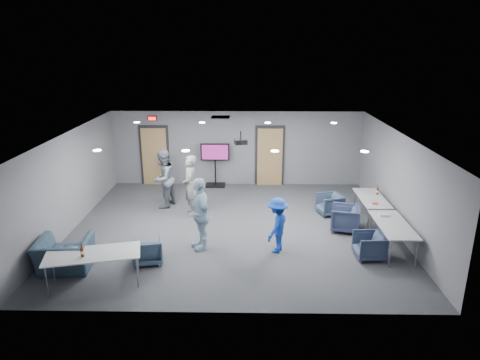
{
  "coord_description": "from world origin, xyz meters",
  "views": [
    {
      "loc": [
        0.39,
        -11.11,
        4.97
      ],
      "look_at": [
        0.18,
        0.71,
        1.2
      ],
      "focal_mm": 32.0,
      "sensor_mm": 36.0,
      "label": 1
    }
  ],
  "objects_px": {
    "chair_front_a": "(147,250)",
    "table_front_left": "(93,255)",
    "projector": "(241,142)",
    "person_a": "(190,185)",
    "chair_right_c": "(369,246)",
    "person_d": "(277,225)",
    "bottle_right": "(377,191)",
    "person_b": "(163,179)",
    "person_c": "(200,214)",
    "table_right_b": "(393,226)",
    "tv_stand": "(215,162)",
    "chair_front_b": "(65,255)",
    "chair_right_a": "(330,204)",
    "table_right_a": "(372,199)",
    "bottle_front": "(82,252)",
    "chair_right_b": "(345,218)"
  },
  "relations": [
    {
      "from": "chair_front_a",
      "to": "tv_stand",
      "type": "xyz_separation_m",
      "value": [
        1.2,
        5.75,
        0.58
      ]
    },
    {
      "from": "table_front_left",
      "to": "table_right_a",
      "type": "bearing_deg",
      "value": 13.94
    },
    {
      "from": "table_right_a",
      "to": "projector",
      "type": "bearing_deg",
      "value": 92.13
    },
    {
      "from": "person_c",
      "to": "bottle_right",
      "type": "bearing_deg",
      "value": 90.46
    },
    {
      "from": "person_b",
      "to": "chair_right_a",
      "type": "xyz_separation_m",
      "value": [
        5.16,
        -0.53,
        -0.62
      ]
    },
    {
      "from": "table_front_left",
      "to": "projector",
      "type": "bearing_deg",
      "value": 34.54
    },
    {
      "from": "person_d",
      "to": "chair_right_c",
      "type": "distance_m",
      "value": 2.27
    },
    {
      "from": "table_right_a",
      "to": "table_right_b",
      "type": "relative_size",
      "value": 0.95
    },
    {
      "from": "person_c",
      "to": "table_front_left",
      "type": "bearing_deg",
      "value": -72.12
    },
    {
      "from": "person_d",
      "to": "chair_right_a",
      "type": "distance_m",
      "value": 3.09
    },
    {
      "from": "chair_front_a",
      "to": "table_right_b",
      "type": "relative_size",
      "value": 0.38
    },
    {
      "from": "chair_front_a",
      "to": "person_a",
      "type": "bearing_deg",
      "value": -115.15
    },
    {
      "from": "person_c",
      "to": "person_a",
      "type": "bearing_deg",
      "value": 171.28
    },
    {
      "from": "table_right_a",
      "to": "table_front_left",
      "type": "relative_size",
      "value": 0.83
    },
    {
      "from": "person_c",
      "to": "chair_right_b",
      "type": "height_order",
      "value": "person_c"
    },
    {
      "from": "chair_front_b",
      "to": "tv_stand",
      "type": "relative_size",
      "value": 0.74
    },
    {
      "from": "chair_right_b",
      "to": "person_a",
      "type": "bearing_deg",
      "value": -89.97
    },
    {
      "from": "chair_right_a",
      "to": "chair_front_b",
      "type": "xyz_separation_m",
      "value": [
        -6.68,
        -3.51,
        0.07
      ]
    },
    {
      "from": "person_b",
      "to": "chair_front_a",
      "type": "relative_size",
      "value": 2.66
    },
    {
      "from": "table_right_a",
      "to": "bottle_front",
      "type": "xyz_separation_m",
      "value": [
        -7.05,
        -3.72,
        0.16
      ]
    },
    {
      "from": "chair_front_a",
      "to": "table_front_left",
      "type": "relative_size",
      "value": 0.33
    },
    {
      "from": "person_c",
      "to": "chair_right_c",
      "type": "bearing_deg",
      "value": 61.42
    },
    {
      "from": "chair_right_a",
      "to": "chair_front_b",
      "type": "bearing_deg",
      "value": -76.44
    },
    {
      "from": "person_c",
      "to": "tv_stand",
      "type": "bearing_deg",
      "value": 157.59
    },
    {
      "from": "chair_right_c",
      "to": "chair_front_b",
      "type": "xyz_separation_m",
      "value": [
        -7.13,
        -0.71,
        0.07
      ]
    },
    {
      "from": "bottle_right",
      "to": "bottle_front",
      "type": "bearing_deg",
      "value": -151.12
    },
    {
      "from": "person_c",
      "to": "table_right_b",
      "type": "bearing_deg",
      "value": 66.64
    },
    {
      "from": "person_d",
      "to": "table_right_a",
      "type": "bearing_deg",
      "value": 149.38
    },
    {
      "from": "person_a",
      "to": "bottle_front",
      "type": "xyz_separation_m",
      "value": [
        -1.72,
        -4.15,
        -0.09
      ]
    },
    {
      "from": "person_a",
      "to": "chair_right_c",
      "type": "xyz_separation_m",
      "value": [
        4.68,
        -2.7,
        -0.61
      ]
    },
    {
      "from": "person_d",
      "to": "bottle_right",
      "type": "xyz_separation_m",
      "value": [
        3.1,
        2.26,
        0.12
      ]
    },
    {
      "from": "chair_right_b",
      "to": "bottle_right",
      "type": "relative_size",
      "value": 2.92
    },
    {
      "from": "person_b",
      "to": "table_right_b",
      "type": "relative_size",
      "value": 1.02
    },
    {
      "from": "person_c",
      "to": "bottle_front",
      "type": "distance_m",
      "value": 2.96
    },
    {
      "from": "person_d",
      "to": "chair_front_a",
      "type": "height_order",
      "value": "person_d"
    },
    {
      "from": "person_b",
      "to": "bottle_front",
      "type": "bearing_deg",
      "value": 11.54
    },
    {
      "from": "person_c",
      "to": "person_d",
      "type": "height_order",
      "value": "person_c"
    },
    {
      "from": "bottle_front",
      "to": "person_b",
      "type": "bearing_deg",
      "value": 80.66
    },
    {
      "from": "chair_right_c",
      "to": "table_right_b",
      "type": "distance_m",
      "value": 0.83
    },
    {
      "from": "table_front_left",
      "to": "projector",
      "type": "relative_size",
      "value": 5.43
    },
    {
      "from": "chair_right_b",
      "to": "chair_right_c",
      "type": "xyz_separation_m",
      "value": [
        0.24,
        -1.61,
        -0.04
      ]
    },
    {
      "from": "chair_front_a",
      "to": "tv_stand",
      "type": "relative_size",
      "value": 0.44
    },
    {
      "from": "bottle_front",
      "to": "projector",
      "type": "bearing_deg",
      "value": 47.81
    },
    {
      "from": "person_d",
      "to": "chair_right_b",
      "type": "xyz_separation_m",
      "value": [
        1.98,
        1.31,
        -0.35
      ]
    },
    {
      "from": "chair_front_b",
      "to": "projector",
      "type": "distance_m",
      "value": 5.29
    },
    {
      "from": "person_b",
      "to": "bottle_front",
      "type": "xyz_separation_m",
      "value": [
        -0.79,
        -4.78,
        -0.1
      ]
    },
    {
      "from": "chair_front_b",
      "to": "bottle_right",
      "type": "height_order",
      "value": "bottle_right"
    },
    {
      "from": "chair_front_a",
      "to": "projector",
      "type": "height_order",
      "value": "projector"
    },
    {
      "from": "person_d",
      "to": "bottle_front",
      "type": "height_order",
      "value": "person_d"
    },
    {
      "from": "chair_front_a",
      "to": "chair_right_a",
      "type": "bearing_deg",
      "value": -160.51
    }
  ]
}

